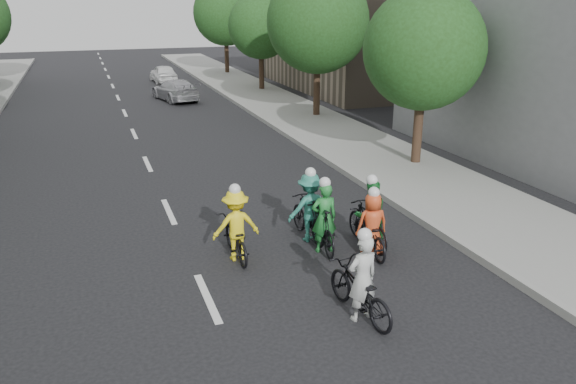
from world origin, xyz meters
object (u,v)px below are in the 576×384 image
cyclist_5 (370,230)px  follow_car_trail (163,74)px  cyclist_4 (323,225)px  follow_car_lead (175,90)px  cyclist_1 (309,212)px  cyclist_2 (360,288)px  cyclist_3 (236,231)px  cyclist_0 (369,220)px

cyclist_5 → follow_car_trail: size_ratio=0.51×
cyclist_4 → follow_car_lead: cyclist_4 is taller
cyclist_1 → cyclist_4: cyclist_1 is taller
follow_car_lead → follow_car_trail: follow_car_trail is taller
cyclist_2 → cyclist_1: bearing=-105.2°
cyclist_4 → follow_car_trail: cyclist_4 is taller
cyclist_1 → cyclist_3: bearing=8.7°
cyclist_3 → cyclist_4: 2.01m
cyclist_1 → cyclist_3: cyclist_1 is taller
cyclist_0 → follow_car_trail: size_ratio=0.50×
cyclist_1 → cyclist_3: size_ratio=1.03×
cyclist_4 → cyclist_1: bearing=-78.5°
cyclist_4 → cyclist_5: bearing=157.4°
cyclist_2 → cyclist_5: size_ratio=1.08×
cyclist_0 → follow_car_lead: size_ratio=0.43×
cyclist_2 → follow_car_lead: size_ratio=0.48×
follow_car_lead → cyclist_5: bearing=80.5°
cyclist_1 → cyclist_4: (0.07, -0.67, -0.08)m
follow_car_trail → cyclist_3: bearing=82.0°
cyclist_3 → cyclist_5: 3.05m
cyclist_0 → cyclist_3: 3.10m
cyclist_1 → cyclist_5: 1.58m
cyclist_1 → cyclist_5: cyclist_1 is taller
cyclist_4 → cyclist_5: cyclist_4 is taller
cyclist_0 → follow_car_lead: cyclist_0 is taller
follow_car_lead → cyclist_0: bearing=80.8°
cyclist_5 → follow_car_lead: 22.12m
cyclist_1 → cyclist_5: bearing=127.5°
cyclist_2 → follow_car_lead: bearing=-99.5°
cyclist_5 → cyclist_1: bearing=-43.6°
cyclist_1 → follow_car_trail: size_ratio=0.50×
cyclist_2 → follow_car_trail: 32.14m
cyclist_1 → cyclist_0: bearing=139.6°
cyclist_2 → cyclist_5: (1.47, 2.38, -0.02)m
cyclist_0 → cyclist_5: cyclist_0 is taller
cyclist_3 → follow_car_trail: 29.07m
cyclist_3 → cyclist_4: bearing=172.2°
follow_car_trail → cyclist_1: bearing=85.8°
cyclist_2 → cyclist_4: cyclist_4 is taller
follow_car_trail → cyclist_4: bearing=86.0°
cyclist_1 → cyclist_4: size_ratio=1.00×
cyclist_2 → cyclist_3: size_ratio=1.12×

